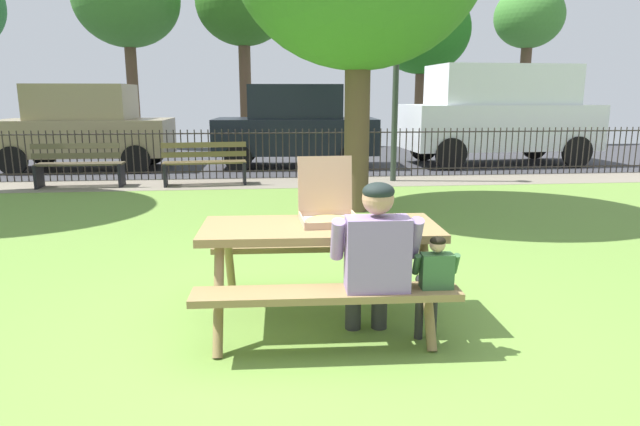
# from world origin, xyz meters

# --- Properties ---
(ground) EXTENTS (28.00, 11.98, 0.02)m
(ground) POSITION_xyz_m (0.00, 1.99, -0.01)
(ground) COLOR olive
(cobblestone_walkway) EXTENTS (28.00, 1.40, 0.01)m
(cobblestone_walkway) POSITION_xyz_m (0.00, 7.28, -0.00)
(cobblestone_walkway) COLOR gray
(street_asphalt) EXTENTS (28.00, 7.02, 0.01)m
(street_asphalt) POSITION_xyz_m (0.00, 11.49, -0.01)
(street_asphalt) COLOR #38383D
(picnic_table_foreground) EXTENTS (1.85, 1.54, 0.79)m
(picnic_table_foreground) POSITION_xyz_m (0.09, 0.36, 0.60)
(picnic_table_foreground) COLOR olive
(picnic_table_foreground) RESTS_ON ground
(pizza_box_open) EXTENTS (0.46, 0.49, 0.49)m
(pizza_box_open) POSITION_xyz_m (0.17, 0.49, 0.86)
(pizza_box_open) COLOR tan
(pizza_box_open) RESTS_ON picnic_table_foreground
(adult_at_table) EXTENTS (0.62, 0.60, 1.19)m
(adult_at_table) POSITION_xyz_m (0.41, -0.15, 0.66)
(adult_at_table) COLOR #2F2F2F
(adult_at_table) RESTS_ON ground
(child_at_table) EXTENTS (0.31, 0.31, 0.82)m
(child_at_table) POSITION_xyz_m (0.82, -0.20, 0.50)
(child_at_table) COLOR #292929
(child_at_table) RESTS_ON ground
(iron_fence_streetside) EXTENTS (22.53, 0.03, 1.03)m
(iron_fence_streetside) POSITION_xyz_m (0.00, 7.98, 0.53)
(iron_fence_streetside) COLOR #2D2823
(iron_fence_streetside) RESTS_ON ground
(park_bench_left) EXTENTS (1.61, 0.51, 0.85)m
(park_bench_left) POSITION_xyz_m (-3.85, 7.14, 0.42)
(park_bench_left) COLOR brown
(park_bench_left) RESTS_ON ground
(park_bench_center) EXTENTS (1.63, 0.60, 0.85)m
(park_bench_center) POSITION_xyz_m (-1.48, 7.14, 0.42)
(park_bench_center) COLOR brown
(park_bench_center) RESTS_ON ground
(lamp_post_walkway) EXTENTS (0.28, 0.28, 4.24)m
(lamp_post_walkway) POSITION_xyz_m (2.31, 7.29, 2.57)
(lamp_post_walkway) COLOR #2D382D
(lamp_post_walkway) RESTS_ON ground
(parked_car_far_left) EXTENTS (3.92, 1.87, 1.98)m
(parked_car_far_left) POSITION_xyz_m (-4.50, 9.78, 1.01)
(parked_car_far_left) COLOR #968662
(parked_car_far_left) RESTS_ON ground
(parked_car_left) EXTENTS (3.99, 2.01, 1.98)m
(parked_car_left) POSITION_xyz_m (0.46, 9.78, 1.01)
(parked_car_left) COLOR black
(parked_car_left) RESTS_ON ground
(parked_car_center) EXTENTS (4.78, 2.24, 2.46)m
(parked_car_center) POSITION_xyz_m (5.59, 9.78, 1.31)
(parked_car_center) COLOR white
(parked_car_center) RESTS_ON ground
(far_tree_midleft) EXTENTS (3.46, 3.46, 6.39)m
(far_tree_midleft) POSITION_xyz_m (-4.72, 15.91, 4.79)
(far_tree_midleft) COLOR brown
(far_tree_midleft) RESTS_ON ground
(far_tree_center) EXTENTS (3.17, 3.17, 6.21)m
(far_tree_center) POSITION_xyz_m (-0.92, 15.91, 4.72)
(far_tree_center) COLOR brown
(far_tree_center) RESTS_ON ground
(far_tree_midright) EXTENTS (3.34, 3.34, 5.45)m
(far_tree_midright) POSITION_xyz_m (5.29, 15.91, 3.92)
(far_tree_midright) COLOR brown
(far_tree_midright) RESTS_ON ground
(far_tree_right) EXTENTS (2.43, 2.43, 5.55)m
(far_tree_right) POSITION_xyz_m (9.15, 15.91, 4.35)
(far_tree_right) COLOR brown
(far_tree_right) RESTS_ON ground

